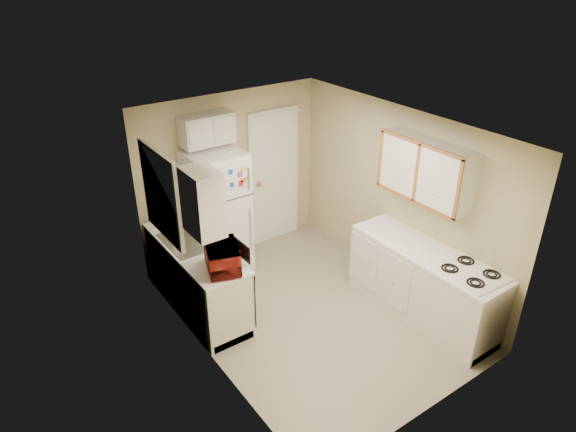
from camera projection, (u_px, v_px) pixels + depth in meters
floor at (311, 312)px, 6.48m from camera, size 3.80×3.80×0.00m
ceiling at (315, 128)px, 5.37m from camera, size 3.80×3.80×0.00m
wall_left at (204, 267)px, 5.21m from camera, size 3.80×3.80×0.00m
wall_right at (399, 198)px, 6.63m from camera, size 3.80×3.80×0.00m
wall_back at (231, 176)px, 7.30m from camera, size 2.80×2.80×0.00m
wall_front at (444, 313)px, 4.54m from camera, size 2.80×2.80×0.00m
left_counter at (197, 277)px, 6.36m from camera, size 0.60×1.80×0.90m
dishwasher at (242, 290)px, 6.05m from camera, size 0.03×0.58×0.72m
sink at (189, 244)px, 6.28m from camera, size 0.54×0.74×0.16m
microwave at (223, 257)px, 5.65m from camera, size 0.58×0.44×0.34m
soap_bottle at (170, 217)px, 6.62m from camera, size 0.09×0.09×0.18m
window_blinds at (162, 194)px, 5.80m from camera, size 0.10×0.98×1.08m
upper_cabinet_left at (203, 202)px, 5.16m from camera, size 0.30×0.45×0.70m
refrigerator at (217, 213)px, 6.98m from camera, size 0.72×0.70×1.76m
cabinet_over_fridge at (207, 129)px, 6.62m from camera, size 0.70×0.30×0.40m
interior_door at (274, 177)px, 7.71m from camera, size 0.86×0.06×2.08m
right_counter at (423, 283)px, 6.25m from camera, size 0.60×2.00×0.90m
stove at (463, 307)px, 5.86m from camera, size 0.62×0.74×0.86m
upper_cabinet_right at (426, 170)px, 5.92m from camera, size 0.30×1.20×0.70m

